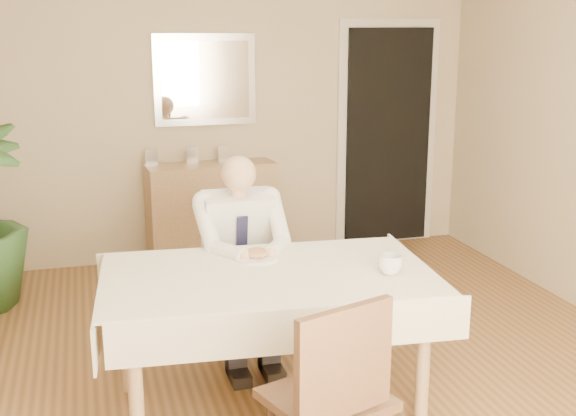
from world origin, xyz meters
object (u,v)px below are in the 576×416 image
object	(u,v)px
chair_far	(234,272)
seated_man	(243,251)
sideboard	(212,213)
chair_near	(333,392)
dining_table	(268,288)
coffee_mug	(390,265)

from	to	relation	value
chair_far	seated_man	xyz separation A→B (m)	(0.00, -0.28, 0.23)
chair_far	sideboard	xyz separation A→B (m)	(0.14, 1.63, -0.03)
chair_near	seated_man	bearing A→B (deg)	72.68
chair_far	dining_table	bearing A→B (deg)	-93.76
coffee_mug	dining_table	bearing A→B (deg)	162.45
chair_near	seated_man	distance (m)	1.51
chair_near	coffee_mug	xyz separation A→B (m)	(0.56, 0.72, 0.26)
coffee_mug	chair_far	bearing A→B (deg)	119.39
dining_table	seated_man	world-z (taller)	seated_man
chair_near	sideboard	xyz separation A→B (m)	(0.10, 3.41, -0.11)
seated_man	chair_far	bearing A→B (deg)	90.00
seated_man	sideboard	xyz separation A→B (m)	(0.14, 1.91, -0.26)
sideboard	dining_table	bearing A→B (deg)	-97.95
chair_far	chair_near	xyz separation A→B (m)	(0.04, -1.79, 0.08)
dining_table	chair_near	world-z (taller)	chair_near
chair_near	sideboard	size ratio (longest dim) A/B	0.89
chair_near	coffee_mug	distance (m)	0.95
dining_table	chair_far	world-z (taller)	chair_far
coffee_mug	sideboard	world-z (taller)	sideboard
chair_near	coffee_mug	bearing A→B (deg)	33.50
dining_table	chair_far	size ratio (longest dim) A/B	2.17
dining_table	chair_near	distance (m)	0.92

